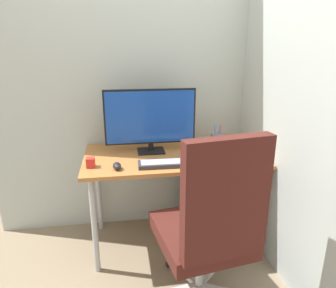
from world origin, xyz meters
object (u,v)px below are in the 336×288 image
object	(u,v)px
filing_cabinet	(214,204)
monitor	(150,119)
keyboard	(173,163)
desk_clamp_accessory	(91,162)
mouse	(117,166)
notebook	(231,155)
office_chair	(210,225)
pen_holder	(217,140)

from	to	relation	value
filing_cabinet	monitor	bearing A→B (deg)	167.04
keyboard	desk_clamp_accessory	bearing A→B (deg)	174.36
monitor	mouse	distance (m)	0.45
mouse	notebook	distance (m)	0.79
keyboard	notebook	size ratio (longest dim) A/B	2.09
keyboard	notebook	world-z (taller)	keyboard
filing_cabinet	notebook	distance (m)	0.44
monitor	desk_clamp_accessory	size ratio (longest dim) A/B	10.55
mouse	notebook	size ratio (longest dim) A/B	0.41
office_chair	keyboard	bearing A→B (deg)	103.33
office_chair	notebook	size ratio (longest dim) A/B	4.98
monitor	notebook	size ratio (longest dim) A/B	3.00
mouse	keyboard	bearing A→B (deg)	-5.65
filing_cabinet	pen_holder	bearing A→B (deg)	73.38
keyboard	notebook	xyz separation A→B (m)	(0.43, 0.10, -0.00)
office_chair	pen_holder	bearing A→B (deg)	70.87
keyboard	filing_cabinet	bearing A→B (deg)	27.97
pen_holder	notebook	distance (m)	0.24
notebook	desk_clamp_accessory	distance (m)	0.95
filing_cabinet	mouse	world-z (taller)	mouse
monitor	desk_clamp_accessory	distance (m)	0.52
filing_cabinet	mouse	bearing A→B (deg)	-164.40
keyboard	mouse	world-z (taller)	mouse
filing_cabinet	desk_clamp_accessory	size ratio (longest dim) A/B	9.63
pen_holder	keyboard	bearing A→B (deg)	-139.83
monitor	desk_clamp_accessory	xyz separation A→B (m)	(-0.41, -0.24, -0.21)
office_chair	keyboard	xyz separation A→B (m)	(-0.11, 0.48, 0.17)
office_chair	pen_holder	distance (m)	0.88
keyboard	desk_clamp_accessory	distance (m)	0.52
office_chair	desk_clamp_accessory	size ratio (longest dim) A/B	17.55
filing_cabinet	mouse	distance (m)	0.85
filing_cabinet	mouse	size ratio (longest dim) A/B	6.74
filing_cabinet	notebook	bearing A→B (deg)	-48.37
keyboard	mouse	bearing A→B (deg)	-178.22
pen_holder	desk_clamp_accessory	xyz separation A→B (m)	(-0.91, -0.28, -0.02)
filing_cabinet	desk_clamp_accessory	bearing A→B (deg)	-171.21
filing_cabinet	notebook	world-z (taller)	notebook
notebook	filing_cabinet	bearing A→B (deg)	150.12
mouse	pen_holder	xyz separation A→B (m)	(0.75, 0.34, 0.03)
pen_holder	notebook	xyz separation A→B (m)	(0.03, -0.23, -0.04)
filing_cabinet	desk_clamp_accessory	distance (m)	0.98
mouse	pen_holder	size ratio (longest dim) A/B	0.49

